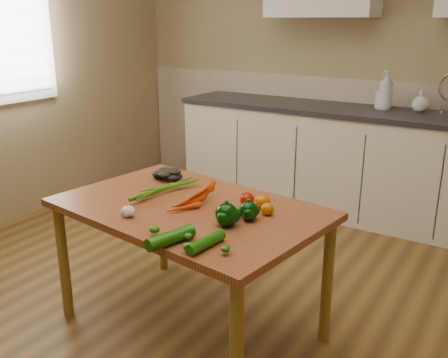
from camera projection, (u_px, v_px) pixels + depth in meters
room at (170, 93)px, 2.44m from camera, size 4.04×5.04×2.64m
counter_run at (342, 160)px, 4.19m from camera, size 2.84×0.64×1.14m
table at (189, 220)px, 2.51m from camera, size 1.41×1.01×0.70m
soap_bottle_a at (386, 90)px, 3.92m from camera, size 0.17×0.17×0.31m
soap_bottle_b at (383, 96)px, 3.96m from camera, size 0.13×0.13×0.21m
soap_bottle_c at (421, 101)px, 3.87m from camera, size 0.17×0.17×0.16m
carrot_bunch at (185, 195)px, 2.54m from camera, size 0.27×0.22×0.07m
leafy_greens at (164, 172)px, 2.87m from camera, size 0.19×0.17×0.09m
garlic_bulb at (128, 211)px, 2.34m from camera, size 0.06×0.06×0.05m
pepper_a at (227, 217)px, 2.25m from camera, size 0.08×0.08×0.08m
pepper_b at (249, 211)px, 2.30m from camera, size 0.09×0.09×0.09m
pepper_c at (227, 215)px, 2.23m from camera, size 0.10×0.10×0.10m
tomato_a at (247, 199)px, 2.48m from camera, size 0.07×0.07×0.07m
tomato_b at (263, 201)px, 2.45m from camera, size 0.07×0.07×0.07m
tomato_c at (267, 209)px, 2.36m from camera, size 0.06×0.06×0.06m
zucchini_a at (206, 242)px, 2.03m from camera, size 0.07×0.21×0.05m
zucchini_b at (171, 238)px, 2.06m from camera, size 0.11×0.23×0.06m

